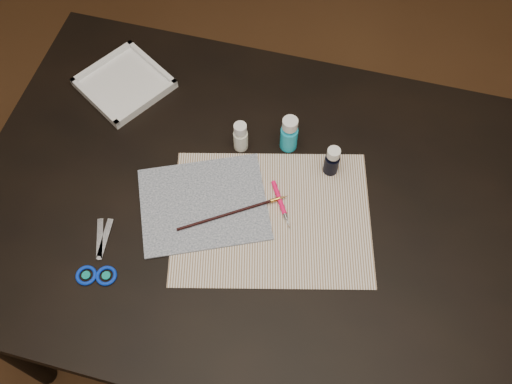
% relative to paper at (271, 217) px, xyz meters
% --- Properties ---
extents(ground, '(3.50, 3.50, 0.02)m').
position_rel_paper_xyz_m(ground, '(-0.04, 0.03, -0.76)').
color(ground, '#422614').
rests_on(ground, ground).
extents(table, '(1.30, 0.90, 0.75)m').
position_rel_paper_xyz_m(table, '(-0.04, 0.03, -0.38)').
color(table, black).
rests_on(table, ground).
extents(paper, '(0.51, 0.43, 0.00)m').
position_rel_paper_xyz_m(paper, '(0.00, 0.00, 0.00)').
color(paper, silver).
rests_on(paper, table).
extents(canvas, '(0.35, 0.32, 0.00)m').
position_rel_paper_xyz_m(canvas, '(-0.16, -0.01, 0.00)').
color(canvas, '#102035').
rests_on(canvas, paper).
extents(paint_bottle_white, '(0.04, 0.04, 0.08)m').
position_rel_paper_xyz_m(paint_bottle_white, '(-0.12, 0.17, 0.04)').
color(paint_bottle_white, silver).
rests_on(paint_bottle_white, table).
extents(paint_bottle_cyan, '(0.05, 0.05, 0.10)m').
position_rel_paper_xyz_m(paint_bottle_cyan, '(-0.01, 0.20, 0.05)').
color(paint_bottle_cyan, '#18A6CB').
rests_on(paint_bottle_cyan, table).
extents(paint_bottle_navy, '(0.04, 0.04, 0.08)m').
position_rel_paper_xyz_m(paint_bottle_navy, '(0.10, 0.15, 0.04)').
color(paint_bottle_navy, black).
rests_on(paint_bottle_navy, table).
extents(paintbrush, '(0.22, 0.15, 0.01)m').
position_rel_paper_xyz_m(paintbrush, '(-0.08, -0.01, 0.01)').
color(paintbrush, black).
rests_on(paintbrush, canvas).
extents(craft_knife, '(0.07, 0.12, 0.01)m').
position_rel_paper_xyz_m(craft_knife, '(0.02, 0.03, 0.01)').
color(craft_knife, '#FF0D55').
rests_on(craft_knife, paper).
extents(scissors, '(0.14, 0.19, 0.01)m').
position_rel_paper_xyz_m(scissors, '(-0.34, -0.18, 0.00)').
color(scissors, silver).
rests_on(scissors, table).
extents(palette_tray, '(0.26, 0.26, 0.02)m').
position_rel_paper_xyz_m(palette_tray, '(-0.45, 0.27, 0.01)').
color(palette_tray, white).
rests_on(palette_tray, table).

